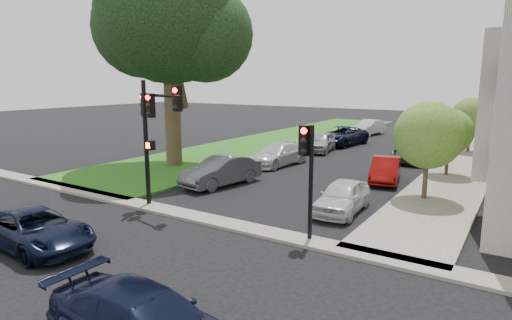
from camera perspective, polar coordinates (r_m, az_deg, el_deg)
The scene contains 21 objects.
ground at distance 15.45m, azimuth -10.23°, elevation -10.22°, with size 140.00×140.00×0.00m, color black.
grass_strip at distance 39.72m, azimuth 3.88°, elevation 2.78°, with size 8.00×44.00×0.12m, color #295F13.
sidewalk_right at distance 35.06m, azimuth 27.04°, elevation 0.60°, with size 3.50×44.00×0.12m, color #6F6E5B.
sidewalk_cross at distance 16.85m, azimuth -5.57°, elevation -8.09°, with size 60.00×1.00×0.12m, color #6F6E5B.
eucalyptus at distance 27.79m, azimuth -11.62°, elevation 18.79°, with size 9.83×8.92×13.92m.
small_tree_a at distance 20.60m, azimuth 22.01°, elevation 3.08°, with size 3.03×3.03×4.55m.
small_tree_b at distance 26.45m, azimuth 24.39°, elevation 3.41°, with size 2.58×2.58×3.86m.
small_tree_c at distance 35.96m, azimuth 26.73°, elevation 5.25°, with size 2.80×2.80×4.20m.
traffic_signal_main at distance 18.50m, azimuth -13.59°, elevation 5.08°, with size 2.67×0.75×5.45m.
traffic_signal_secondary at distance 14.33m, azimuth 6.88°, elevation -0.15°, with size 0.54×0.44×4.01m.
car_cross_near at distance 15.96m, azimuth -27.49°, elevation -8.14°, with size 2.15×4.65×1.29m, color black.
car_parked_0 at distance 18.23m, azimuth 11.43°, elevation -4.79°, with size 1.59×3.96×1.35m, color silver.
car_parked_1 at distance 24.25m, azimuth 16.87°, elevation -1.24°, with size 1.40×4.02×1.32m, color maroon.
car_parked_2 at distance 31.03m, azimuth 20.78°, elevation 1.15°, with size 2.39×5.17×1.44m, color #3F4247.
car_parked_3 at distance 36.24m, azimuth 22.48°, elevation 2.41°, with size 1.86×4.61×1.57m, color #999BA0.
car_parked_4 at distance 40.71m, azimuth 23.32°, elevation 3.09°, with size 2.06×5.06×1.47m, color #999BA0.
car_parked_5 at distance 22.45m, azimuth -4.65°, elevation -1.48°, with size 1.61×4.63×1.53m, color #3F4247.
car_parked_6 at distance 27.75m, azimuth 2.92°, elevation 0.76°, with size 1.99×4.90×1.42m, color silver.
car_parked_7 at distance 33.39m, azimuth 8.59°, elevation 2.41°, with size 1.79×4.46×1.52m, color #999BA0.
car_parked_8 at distance 37.06m, azimuth 11.30°, elevation 3.18°, with size 2.63×5.70×1.58m, color black.
car_parked_9 at distance 44.67m, azimuth 14.80°, elevation 4.22°, with size 1.60×4.58×1.51m, color silver.
Camera 1 is at (9.94, -10.50, 5.45)m, focal length 30.00 mm.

